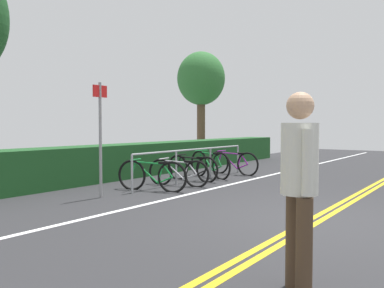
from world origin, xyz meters
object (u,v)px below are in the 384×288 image
Objects in this scene: bicycle_3 at (210,164)px; tree_mid at (201,80)px; sign_post_near at (100,129)px; bicycle_1 at (178,173)px; bicycle_2 at (192,168)px; bicycle_4 at (233,163)px; bike_rack at (194,157)px; pedestrian at (299,178)px; bicycle_0 at (152,176)px.

tree_mid is (5.08, 3.71, 3.06)m from bicycle_3.
tree_mid reaches higher than sign_post_near.
bicycle_3 reaches higher than bicycle_1.
sign_post_near is 0.50× the size of tree_mid.
tree_mid reaches higher than bicycle_2.
sign_post_near is (-5.04, 0.23, 1.06)m from bicycle_4.
bicycle_2 is 1.87m from bicycle_4.
bicycle_1 is 1.81m from bicycle_3.
sign_post_near reaches higher than bike_rack.
bicycle_4 is (1.86, -0.20, 0.01)m from bicycle_2.
bicycle_3 is 1.02m from bicycle_4.
bicycle_4 reaches higher than bicycle_2.
tree_mid reaches higher than bicycle_3.
bicycle_4 is at bearing 33.14° from pedestrian.
bicycle_1 is 0.99× the size of bicycle_2.
tree_mid is (4.08, 3.89, 3.09)m from bicycle_4.
bicycle_3 is 8.10m from pedestrian.
bicycle_1 is at bearing -178.81° from bicycle_4.
bicycle_2 is at bearing 6.99° from bicycle_0.
pedestrian is at bearing -146.86° from bicycle_4.
bike_rack is at bearing 177.21° from bicycle_4.
bicycle_0 is at bearing -12.13° from sign_post_near.
tree_mid is (9.11, 3.66, 2.03)m from sign_post_near.
bicycle_4 is (1.90, -0.09, -0.29)m from bike_rack.
tree_mid is (5.98, 3.80, 2.79)m from bike_rack.
sign_post_near is (-3.13, 0.14, 0.76)m from bike_rack.
tree_mid is at bearing 43.67° from bicycle_4.
sign_post_near is (2.32, 5.04, 0.38)m from pedestrian.
sign_post_near is at bearing 167.87° from bicycle_0.
pedestrian is (-5.50, -5.00, 0.68)m from bicycle_2.
bicycle_1 is at bearing 46.19° from pedestrian.
bicycle_4 is (2.80, 0.06, 0.02)m from bicycle_1.
bicycle_0 is 9.30m from tree_mid.
bicycle_0 is 1.93m from bicycle_2.
sign_post_near reaches higher than bicycle_2.
bicycle_0 is 0.98× the size of bicycle_4.
tree_mid reaches higher than pedestrian.
bicycle_3 is at bearing 4.56° from bicycle_0.
bike_rack is 2.86× the size of bicycle_2.
bicycle_2 is at bearing 15.00° from bicycle_1.
bike_rack is 7.34m from pedestrian.
bike_rack reaches higher than bicycle_4.
bicycle_0 is 2.77m from bicycle_3.
bicycle_0 is at bearing -179.41° from bicycle_4.
bike_rack is at bearing 41.92° from pedestrian.
pedestrian is at bearing -114.71° from sign_post_near.
bike_rack is 2.90× the size of bicycle_1.
bicycle_3 is (1.80, 0.24, 0.05)m from bicycle_1.
bicycle_2 is at bearing 65.66° from bike_rack.
sign_post_near is (-2.23, 0.29, 1.08)m from bicycle_1.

